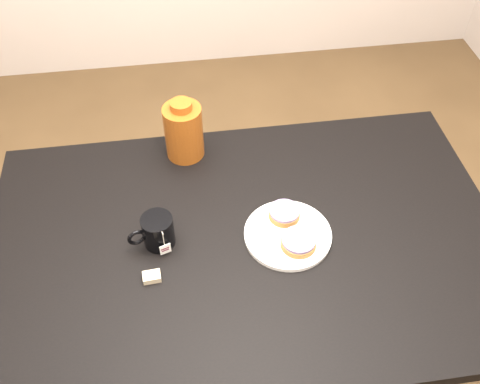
% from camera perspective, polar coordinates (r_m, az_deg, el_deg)
% --- Properties ---
extents(ground_plane, '(4.00, 4.00, 0.00)m').
position_cam_1_polar(ground_plane, '(2.10, 0.56, -17.58)').
color(ground_plane, brown).
extents(table, '(1.40, 0.90, 0.75)m').
position_cam_1_polar(table, '(1.52, 0.75, -6.90)').
color(table, black).
rests_on(table, ground_plane).
extents(plate, '(0.24, 0.24, 0.02)m').
position_cam_1_polar(plate, '(1.46, 5.12, -4.49)').
color(plate, white).
rests_on(plate, table).
extents(bagel_back, '(0.12, 0.12, 0.03)m').
position_cam_1_polar(bagel_back, '(1.48, 4.74, -2.26)').
color(bagel_back, brown).
rests_on(bagel_back, plate).
extents(bagel_front, '(0.10, 0.10, 0.03)m').
position_cam_1_polar(bagel_front, '(1.42, 6.26, -5.31)').
color(bagel_front, brown).
rests_on(bagel_front, plate).
extents(mug, '(0.13, 0.11, 0.09)m').
position_cam_1_polar(mug, '(1.42, -8.81, -4.15)').
color(mug, black).
rests_on(mug, table).
extents(teabag_pouch, '(0.05, 0.04, 0.02)m').
position_cam_1_polar(teabag_pouch, '(1.39, -9.39, -8.91)').
color(teabag_pouch, '#C6B793').
rests_on(teabag_pouch, table).
extents(bagel_package, '(0.12, 0.12, 0.20)m').
position_cam_1_polar(bagel_package, '(1.63, -6.03, 6.51)').
color(bagel_package, '#60290C').
rests_on(bagel_package, table).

